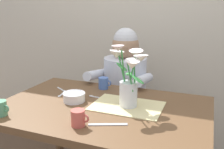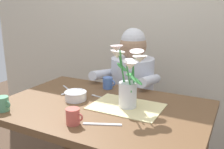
# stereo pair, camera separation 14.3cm
# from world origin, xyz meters

# --- Properties ---
(wood_panel_backdrop) EXTENTS (4.00, 0.10, 2.50)m
(wood_panel_backdrop) POSITION_xyz_m (0.00, 1.05, 1.25)
(wood_panel_backdrop) COLOR beige
(wood_panel_backdrop) RESTS_ON ground_plane
(dining_table) EXTENTS (1.20, 0.80, 0.74)m
(dining_table) POSITION_xyz_m (0.00, 0.00, 0.64)
(dining_table) COLOR brown
(dining_table) RESTS_ON ground_plane
(seated_person) EXTENTS (0.45, 0.47, 1.14)m
(seated_person) POSITION_xyz_m (-0.07, 0.62, 0.56)
(seated_person) COLOR #4C4C56
(seated_person) RESTS_ON ground_plane
(striped_placemat) EXTENTS (0.40, 0.28, 0.00)m
(striped_placemat) POSITION_xyz_m (0.14, 0.05, 0.74)
(striped_placemat) COLOR beige
(striped_placemat) RESTS_ON dining_table
(flower_vase) EXTENTS (0.28, 0.25, 0.36)m
(flower_vase) POSITION_xyz_m (0.14, 0.06, 0.91)
(flower_vase) COLOR silver
(flower_vase) RESTS_ON dining_table
(ceramic_bowl) EXTENTS (0.14, 0.14, 0.06)m
(ceramic_bowl) POSITION_xyz_m (-0.19, 0.01, 0.77)
(ceramic_bowl) COLOR white
(ceramic_bowl) RESTS_ON dining_table
(dinner_knife) EXTENTS (0.18, 0.09, 0.00)m
(dinner_knife) POSITION_xyz_m (0.12, -0.21, 0.74)
(dinner_knife) COLOR silver
(dinner_knife) RESTS_ON dining_table
(tea_cup) EXTENTS (0.09, 0.07, 0.08)m
(tea_cup) POSITION_xyz_m (-0.01, -0.27, 0.78)
(tea_cup) COLOR #CC564C
(tea_cup) RESTS_ON dining_table
(coffee_cup) EXTENTS (0.09, 0.07, 0.08)m
(coffee_cup) POSITION_xyz_m (-0.12, 0.29, 0.78)
(coffee_cup) COLOR #476BB7
(coffee_cup) RESTS_ON dining_table
(ceramic_mug) EXTENTS (0.09, 0.07, 0.08)m
(ceramic_mug) POSITION_xyz_m (-0.44, -0.31, 0.78)
(ceramic_mug) COLOR #569970
(ceramic_mug) RESTS_ON dining_table
(spoon_0) EXTENTS (0.04, 0.12, 0.01)m
(spoon_0) POSITION_xyz_m (-0.32, 0.07, 0.74)
(spoon_0) COLOR silver
(spoon_0) RESTS_ON dining_table
(spoon_1) EXTENTS (0.11, 0.08, 0.01)m
(spoon_1) POSITION_xyz_m (-0.36, 0.15, 0.74)
(spoon_1) COLOR silver
(spoon_1) RESTS_ON dining_table
(spoon_2) EXTENTS (0.12, 0.02, 0.01)m
(spoon_2) POSITION_xyz_m (-0.10, 0.12, 0.74)
(spoon_2) COLOR silver
(spoon_2) RESTS_ON dining_table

